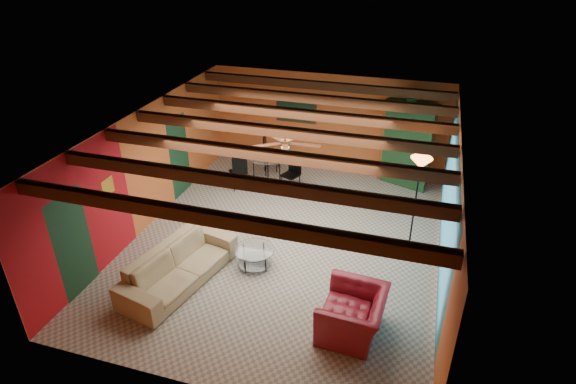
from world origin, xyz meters
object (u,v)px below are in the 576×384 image
(vase, at_px, (266,143))
(sofa, at_px, (179,266))
(armchair, at_px, (353,314))
(coffee_table, at_px, (255,257))
(dining_table, at_px, (267,165))
(armoire, at_px, (407,145))
(potted_plant, at_px, (413,96))
(floor_lamp, at_px, (415,204))

(vase, bearing_deg, sofa, -93.14)
(armchair, distance_m, vase, 5.81)
(coffee_table, distance_m, vase, 3.83)
(sofa, xyz_separation_m, dining_table, (0.24, 4.46, 0.15))
(armoire, bearing_deg, armchair, -72.83)
(armchair, bearing_deg, sofa, -92.62)
(sofa, distance_m, armoire, 6.76)
(coffee_table, relative_size, armoire, 0.38)
(coffee_table, relative_size, potted_plant, 1.67)
(armchair, relative_size, potted_plant, 2.43)
(coffee_table, height_order, armoire, armoire)
(floor_lamp, distance_m, vase, 4.39)
(coffee_table, height_order, floor_lamp, floor_lamp)
(armchair, relative_size, coffee_table, 1.46)
(sofa, xyz_separation_m, armoire, (3.76, 5.57, 0.71))
(armchair, bearing_deg, coffee_table, -115.82)
(sofa, height_order, armoire, armoire)
(coffee_table, relative_size, floor_lamp, 0.39)
(armchair, relative_size, floor_lamp, 0.56)
(armoire, distance_m, potted_plant, 1.33)
(floor_lamp, bearing_deg, armoire, 97.67)
(dining_table, relative_size, armoire, 0.93)
(dining_table, distance_m, floor_lamp, 4.43)
(sofa, height_order, floor_lamp, floor_lamp)
(armchair, bearing_deg, vase, -143.27)
(armoire, bearing_deg, vase, -142.06)
(coffee_table, distance_m, potted_plant, 5.77)
(potted_plant, xyz_separation_m, vase, (-3.52, -1.11, -1.26))
(potted_plant, relative_size, vase, 2.42)
(armchair, height_order, vase, vase)
(sofa, xyz_separation_m, potted_plant, (3.76, 5.57, 2.04))
(sofa, relative_size, vase, 12.44)
(sofa, bearing_deg, floor_lamp, -46.40)
(floor_lamp, xyz_separation_m, potted_plant, (-0.41, 3.07, 1.35))
(armchair, distance_m, floor_lamp, 3.02)
(potted_plant, bearing_deg, sofa, -124.07)
(armchair, height_order, potted_plant, potted_plant)
(potted_plant, bearing_deg, armoire, 0.00)
(dining_table, bearing_deg, coffee_table, -74.83)
(floor_lamp, bearing_deg, potted_plant, 97.67)
(dining_table, relative_size, potted_plant, 4.08)
(floor_lamp, bearing_deg, sofa, -149.13)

